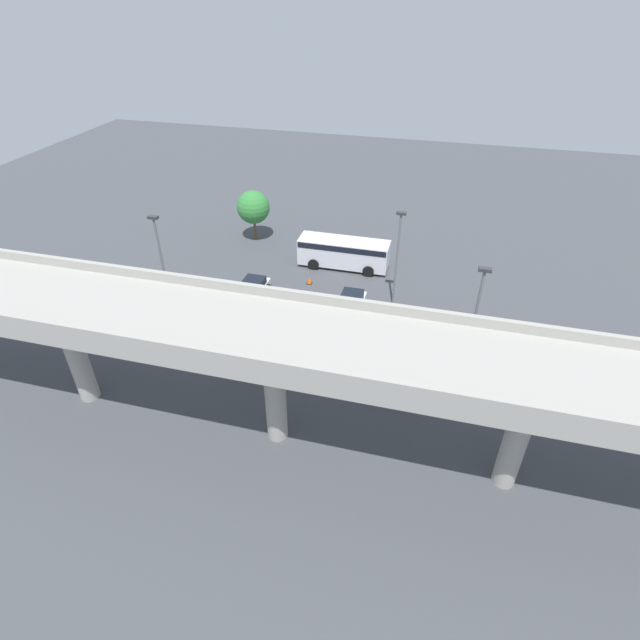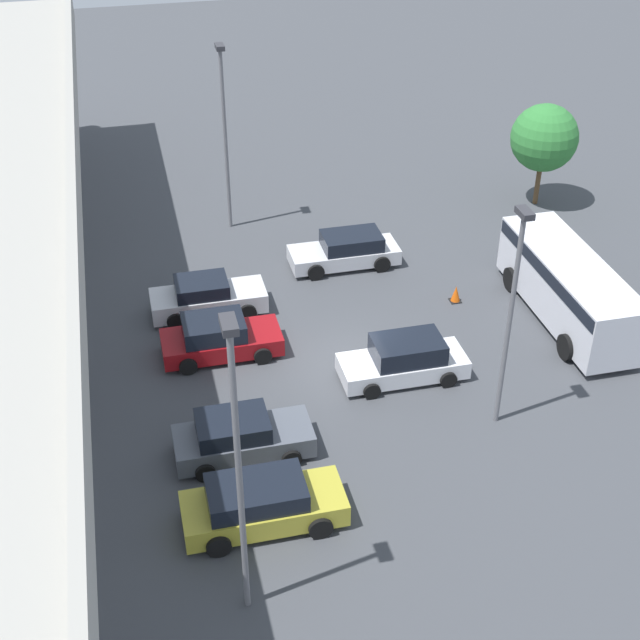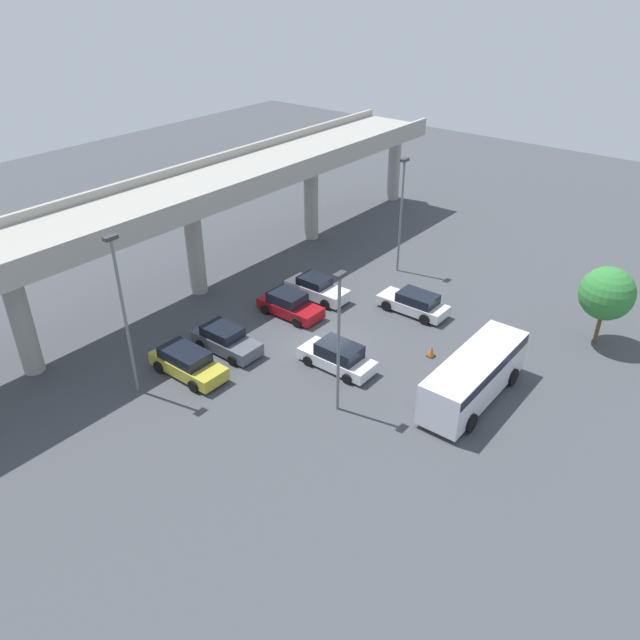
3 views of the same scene
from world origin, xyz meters
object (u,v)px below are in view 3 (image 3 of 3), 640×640
object	(u,v)px
parked_car_2	(338,357)
shuttle_bus	(475,374)
lamp_post_mid_lot	(339,333)
lamp_post_near_aisle	(123,307)
parked_car_3	(290,305)
parked_car_4	(317,288)
parked_car_0	(187,363)
lamp_post_by_overpass	(401,208)
tree_front_left	(607,294)
traffic_cone	(431,352)
parked_car_5	(414,303)
parked_car_1	(226,340)

from	to	relation	value
parked_car_2	shuttle_bus	world-z (taller)	shuttle_bus
lamp_post_mid_lot	lamp_post_near_aisle	bearing A→B (deg)	120.51
parked_car_3	parked_car_4	size ratio (longest dim) A/B	0.97
parked_car_0	parked_car_4	bearing A→B (deg)	90.29
lamp_post_near_aisle	lamp_post_by_overpass	bearing A→B (deg)	-7.56
tree_front_left	lamp_post_by_overpass	bearing A→B (deg)	85.90
lamp_post_near_aisle	traffic_cone	size ratio (longest dim) A/B	12.90
parked_car_0	parked_car_3	world-z (taller)	parked_car_0
lamp_post_near_aisle	lamp_post_by_overpass	distance (m)	21.71
parked_car_5	lamp_post_near_aisle	size ratio (longest dim) A/B	0.52
parked_car_1	tree_front_left	xyz separation A→B (m)	(14.61, -16.93, 2.66)
parked_car_2	parked_car_4	world-z (taller)	parked_car_2
parked_car_1	lamp_post_by_overpass	size ratio (longest dim) A/B	0.52
parked_car_5	lamp_post_mid_lot	world-z (taller)	lamp_post_mid_lot
parked_car_0	tree_front_left	world-z (taller)	tree_front_left
parked_car_0	shuttle_bus	size ratio (longest dim) A/B	0.59
lamp_post_mid_lot	tree_front_left	bearing A→B (deg)	-29.24
parked_car_5	lamp_post_mid_lot	bearing A→B (deg)	101.15
parked_car_3	lamp_post_mid_lot	xyz separation A→B (m)	(-5.94, -8.46, 3.88)
lamp_post_mid_lot	tree_front_left	size ratio (longest dim) A/B	1.58
traffic_cone	lamp_post_by_overpass	bearing A→B (deg)	42.28
parked_car_2	parked_car_5	xyz separation A→B (m)	(8.23, -0.06, -0.03)
parked_car_5	tree_front_left	bearing A→B (deg)	-160.76
parked_car_3	parked_car_5	world-z (taller)	parked_car_3
parked_car_1	shuttle_bus	world-z (taller)	shuttle_bus
parked_car_0	parked_car_4	world-z (taller)	parked_car_0
parked_car_4	lamp_post_by_overpass	xyz separation A→B (m)	(7.15, -2.01, 4.22)
shuttle_bus	lamp_post_mid_lot	bearing A→B (deg)	135.92
parked_car_2	shuttle_bus	distance (m)	7.67
parked_car_3	shuttle_bus	xyz separation A→B (m)	(-0.75, -13.49, 0.84)
parked_car_3	traffic_cone	bearing A→B (deg)	8.19
lamp_post_near_aisle	lamp_post_mid_lot	world-z (taller)	lamp_post_near_aisle
lamp_post_by_overpass	traffic_cone	bearing A→B (deg)	-137.72
lamp_post_mid_lot	tree_front_left	xyz separation A→B (m)	(14.93, -8.36, -1.23)
parked_car_5	lamp_post_by_overpass	bearing A→B (deg)	-47.84
parked_car_0	lamp_post_near_aisle	xyz separation A→B (m)	(-2.78, 0.91, 4.47)
lamp_post_near_aisle	lamp_post_by_overpass	world-z (taller)	lamp_post_near_aisle
parked_car_2	tree_front_left	xyz separation A→B (m)	(11.92, -10.63, 2.64)
parked_car_2	lamp_post_mid_lot	xyz separation A→B (m)	(-3.01, -2.28, 3.87)
parked_car_4	lamp_post_near_aisle	xyz separation A→B (m)	(-14.37, 0.85, 4.51)
lamp_post_mid_lot	traffic_cone	bearing A→B (deg)	-10.31
tree_front_left	lamp_post_near_aisle	bearing A→B (deg)	139.08
shuttle_bus	traffic_cone	distance (m)	4.45
parked_car_4	lamp_post_near_aisle	bearing A→B (deg)	-93.39
parked_car_0	tree_front_left	distance (m)	24.54
lamp_post_by_overpass	parked_car_1	bearing A→B (deg)	172.53
lamp_post_mid_lot	tree_front_left	distance (m)	17.15
parked_car_2	parked_car_0	bearing A→B (deg)	42.91
parked_car_3	traffic_cone	world-z (taller)	parked_car_3
parked_car_0	parked_car_1	distance (m)	3.06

